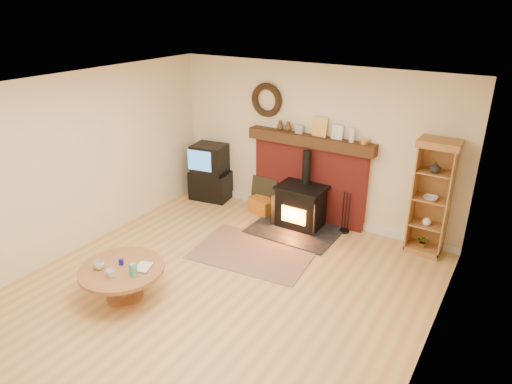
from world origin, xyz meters
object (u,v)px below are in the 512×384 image
Objects in this scene: tv_unit at (210,173)px; curio_cabinet at (431,198)px; wood_stove at (300,208)px; coffee_table at (122,274)px.

curio_cabinet reaches higher than tv_unit.
wood_stove is 2.00m from tv_unit.
coffee_table is (-2.94, -3.20, -0.51)m from curio_cabinet.
curio_cabinet is at bearing 47.46° from coffee_table.
wood_stove is 1.33× the size of coffee_table.
tv_unit reaches higher than coffee_table.
curio_cabinet is (1.94, 0.28, 0.53)m from wood_stove.
wood_stove is at bearing 71.16° from coffee_table.
curio_cabinet is at bearing 1.22° from tv_unit.
tv_unit is 0.60× the size of curio_cabinet.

